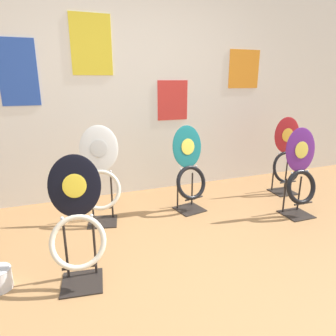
# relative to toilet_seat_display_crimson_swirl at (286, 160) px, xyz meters

# --- Properties ---
(ground_plane) EXTENTS (14.00, 14.00, 0.00)m
(ground_plane) POSITION_rel_toilet_seat_display_crimson_swirl_xyz_m (-1.80, -1.34, -0.43)
(ground_plane) COLOR #A37547
(wall_back) EXTENTS (8.00, 0.07, 2.60)m
(wall_back) POSITION_rel_toilet_seat_display_crimson_swirl_xyz_m (-1.80, 0.74, 0.87)
(wall_back) COLOR silver
(wall_back) RESTS_ON ground_plane
(toilet_seat_display_crimson_swirl) EXTENTS (0.40, 0.30, 0.95)m
(toilet_seat_display_crimson_swirl) POSITION_rel_toilet_seat_display_crimson_swirl_xyz_m (0.00, 0.00, 0.00)
(toilet_seat_display_crimson_swirl) COLOR black
(toilet_seat_display_crimson_swirl) RESTS_ON ground_plane
(toilet_seat_display_jazz_black) EXTENTS (0.39, 0.34, 0.90)m
(toilet_seat_display_jazz_black) POSITION_rel_toilet_seat_display_crimson_swirl_xyz_m (-2.56, -0.90, 0.02)
(toilet_seat_display_jazz_black) COLOR black
(toilet_seat_display_jazz_black) RESTS_ON ground_plane
(toilet_seat_display_white_plain) EXTENTS (0.43, 0.37, 0.96)m
(toilet_seat_display_white_plain) POSITION_rel_toilet_seat_display_crimson_swirl_xyz_m (-2.27, -0.00, 0.05)
(toilet_seat_display_white_plain) COLOR black
(toilet_seat_display_white_plain) RESTS_ON ground_plane
(toilet_seat_display_teal_sax) EXTENTS (0.40, 0.33, 0.92)m
(toilet_seat_display_teal_sax) POSITION_rel_toilet_seat_display_crimson_swirl_xyz_m (-1.34, -0.05, -0.01)
(toilet_seat_display_teal_sax) COLOR black
(toilet_seat_display_teal_sax) RESTS_ON ground_plane
(toilet_seat_display_purple_note) EXTENTS (0.37, 0.28, 0.92)m
(toilet_seat_display_purple_note) POSITION_rel_toilet_seat_display_crimson_swirl_xyz_m (-0.33, -0.58, 0.00)
(toilet_seat_display_purple_note) COLOR black
(toilet_seat_display_purple_note) RESTS_ON ground_plane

